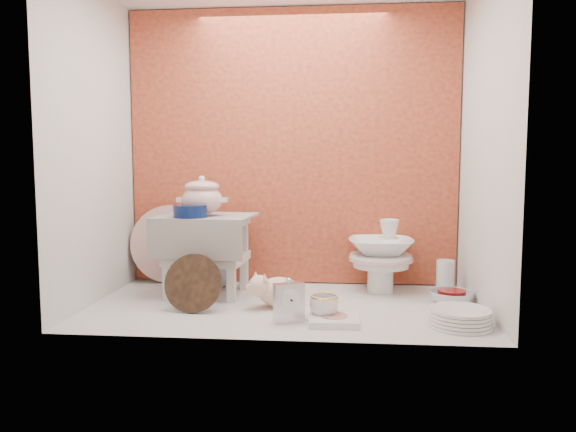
% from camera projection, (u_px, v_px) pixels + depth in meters
% --- Properties ---
extents(ground, '(1.80, 1.80, 0.00)m').
position_uv_depth(ground, '(283.00, 305.00, 2.50)').
color(ground, silver).
rests_on(ground, ground).
extents(niche_shell, '(1.86, 1.03, 1.53)m').
position_uv_depth(niche_shell, '(287.00, 108.00, 2.59)').
color(niche_shell, '#C16030').
rests_on(niche_shell, ground).
extents(step_stool, '(0.48, 0.42, 0.40)m').
position_uv_depth(step_stool, '(207.00, 255.00, 2.70)').
color(step_stool, silver).
rests_on(step_stool, ground).
extents(soup_tureen, '(0.30, 0.30, 0.20)m').
position_uv_depth(soup_tureen, '(202.00, 196.00, 2.64)').
color(soup_tureen, white).
rests_on(soup_tureen, step_stool).
extents(cobalt_bowl, '(0.20, 0.20, 0.06)m').
position_uv_depth(cobalt_bowl, '(190.00, 211.00, 2.57)').
color(cobalt_bowl, '#091948').
rests_on(cobalt_bowl, step_stool).
extents(floral_platter, '(0.43, 0.14, 0.44)m').
position_uv_depth(floral_platter, '(171.00, 244.00, 2.97)').
color(floral_platter, silver).
rests_on(floral_platter, ground).
extents(blue_white_vase, '(0.34, 0.34, 0.28)m').
position_uv_depth(blue_white_vase, '(211.00, 261.00, 2.88)').
color(blue_white_vase, silver).
rests_on(blue_white_vase, ground).
extents(lacquer_tray, '(0.27, 0.11, 0.26)m').
position_uv_depth(lacquer_tray, '(193.00, 283.00, 2.39)').
color(lacquer_tray, black).
rests_on(lacquer_tray, ground).
extents(mantel_clock, '(0.13, 0.09, 0.19)m').
position_uv_depth(mantel_clock, '(289.00, 300.00, 2.23)').
color(mantel_clock, silver).
rests_on(mantel_clock, ground).
extents(plush_pig, '(0.26, 0.18, 0.15)m').
position_uv_depth(plush_pig, '(279.00, 291.00, 2.46)').
color(plush_pig, beige).
rests_on(plush_pig, ground).
extents(teacup_saucer, '(0.21, 0.21, 0.01)m').
position_uv_depth(teacup_saucer, '(324.00, 319.00, 2.27)').
color(teacup_saucer, white).
rests_on(teacup_saucer, ground).
extents(gold_rim_teacup, '(0.14, 0.14, 0.10)m').
position_uv_depth(gold_rim_teacup, '(324.00, 306.00, 2.27)').
color(gold_rim_teacup, white).
rests_on(gold_rim_teacup, teacup_saucer).
extents(lattice_dish, '(0.21, 0.21, 0.03)m').
position_uv_depth(lattice_dish, '(334.00, 319.00, 2.23)').
color(lattice_dish, white).
rests_on(lattice_dish, ground).
extents(dinner_plate_stack, '(0.34, 0.34, 0.07)m').
position_uv_depth(dinner_plate_stack, '(460.00, 317.00, 2.18)').
color(dinner_plate_stack, white).
rests_on(dinner_plate_stack, ground).
extents(crystal_bowl, '(0.26, 0.26, 0.06)m').
position_uv_depth(crystal_bowl, '(452.00, 298.00, 2.52)').
color(crystal_bowl, silver).
rests_on(crystal_bowl, ground).
extents(clear_glass_vase, '(0.10, 0.10, 0.18)m').
position_uv_depth(clear_glass_vase, '(445.00, 278.00, 2.70)').
color(clear_glass_vase, silver).
rests_on(clear_glass_vase, ground).
extents(porcelain_tower, '(0.43, 0.43, 0.38)m').
position_uv_depth(porcelain_tower, '(381.00, 256.00, 2.75)').
color(porcelain_tower, white).
rests_on(porcelain_tower, ground).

